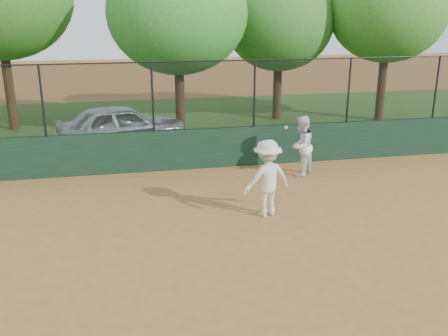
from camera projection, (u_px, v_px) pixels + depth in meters
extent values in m
plane|color=#9A6331|center=(206.00, 267.00, 9.38)|extent=(80.00, 80.00, 0.00)
cube|color=#173320|center=(172.00, 150.00, 14.78)|extent=(26.00, 0.20, 1.20)
cube|color=#244B17|center=(157.00, 125.00, 20.56)|extent=(36.00, 12.00, 0.01)
imported|color=silver|center=(122.00, 126.00, 17.12)|extent=(4.72, 2.85, 1.50)
imported|color=silver|center=(301.00, 146.00, 14.22)|extent=(1.06, 1.06, 1.73)
imported|color=beige|center=(267.00, 178.00, 11.45)|extent=(1.30, 0.94, 1.81)
sphere|color=#CDF737|center=(286.00, 127.00, 10.92)|extent=(0.07, 0.07, 0.07)
cube|color=black|center=(170.00, 97.00, 14.29)|extent=(26.00, 0.02, 2.00)
cylinder|color=black|center=(169.00, 62.00, 13.98)|extent=(26.00, 0.04, 0.04)
cylinder|color=black|center=(42.00, 101.00, 13.62)|extent=(0.06, 0.06, 2.00)
cylinder|color=black|center=(153.00, 97.00, 14.19)|extent=(0.06, 0.06, 2.00)
cylinder|color=black|center=(254.00, 94.00, 14.76)|extent=(0.06, 0.06, 2.00)
cylinder|color=black|center=(349.00, 90.00, 15.34)|extent=(0.06, 0.06, 2.00)
cylinder|color=black|center=(436.00, 87.00, 15.91)|extent=(0.06, 0.06, 2.00)
cylinder|color=#452B18|center=(10.00, 92.00, 19.42)|extent=(0.36, 0.36, 2.94)
cylinder|color=#432918|center=(180.00, 102.00, 18.83)|extent=(0.36, 0.36, 2.47)
ellipsoid|color=#307B27|center=(178.00, 13.00, 17.85)|extent=(5.07, 4.61, 4.38)
cylinder|color=#422C16|center=(277.00, 93.00, 21.40)|extent=(0.36, 0.36, 2.27)
ellipsoid|color=#306621|center=(279.00, 23.00, 20.50)|extent=(4.54, 4.13, 3.92)
cylinder|color=#452B18|center=(381.00, 89.00, 21.10)|extent=(0.36, 0.36, 2.65)
ellipsoid|color=#366F1F|center=(389.00, 10.00, 20.11)|extent=(4.86, 4.41, 4.19)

